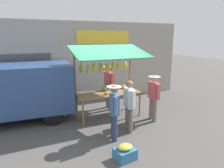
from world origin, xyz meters
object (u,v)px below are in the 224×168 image
(shopper_in_grey_tee, at_px, (129,103))
(shopper_with_shopping_bag, at_px, (154,95))
(market_stall, at_px, (108,73))
(vendor_with_sunhat, at_px, (109,83))
(produce_crate_near, at_px, (125,153))
(shopper_with_ponytail, at_px, (114,108))

(shopper_in_grey_tee, distance_m, shopper_with_shopping_bag, 1.20)
(market_stall, bearing_deg, shopper_in_grey_tee, 94.06)
(vendor_with_sunhat, xyz_separation_m, produce_crate_near, (1.04, 3.29, -0.85))
(market_stall, xyz_separation_m, shopper_with_ponytail, (0.51, 1.63, -0.66))
(vendor_with_sunhat, height_order, shopper_in_grey_tee, vendor_with_sunhat)
(market_stall, xyz_separation_m, shopper_in_grey_tee, (-0.10, 1.37, -0.67))
(shopper_in_grey_tee, height_order, shopper_with_shopping_bag, shopper_in_grey_tee)
(vendor_with_sunhat, height_order, shopper_with_ponytail, vendor_with_sunhat)
(market_stall, height_order, shopper_in_grey_tee, market_stall)
(market_stall, height_order, vendor_with_sunhat, market_stall)
(market_stall, distance_m, shopper_with_ponytail, 1.83)
(market_stall, relative_size, produce_crate_near, 4.91)
(shopper_in_grey_tee, bearing_deg, produce_crate_near, 156.60)
(shopper_in_grey_tee, bearing_deg, shopper_with_shopping_bag, -62.39)
(vendor_with_sunhat, bearing_deg, shopper_with_ponytail, -16.79)
(market_stall, bearing_deg, shopper_with_ponytail, 72.50)
(vendor_with_sunhat, xyz_separation_m, shopper_in_grey_tee, (0.24, 2.04, -0.14))
(market_stall, relative_size, shopper_with_ponytail, 1.63)
(shopper_with_shopping_bag, relative_size, produce_crate_near, 3.04)
(shopper_with_ponytail, xyz_separation_m, shopper_with_shopping_bag, (-1.75, -0.64, 0.01))
(vendor_with_sunhat, relative_size, shopper_with_shopping_bag, 1.11)
(shopper_with_shopping_bag, xyz_separation_m, produce_crate_near, (1.93, 1.63, -0.73))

